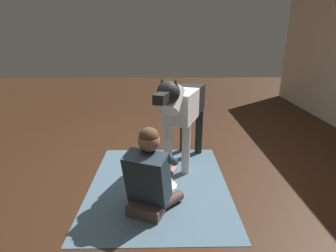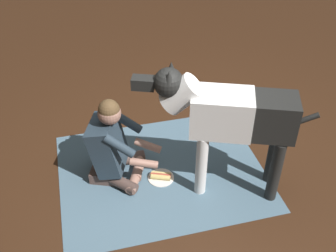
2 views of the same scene
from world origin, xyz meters
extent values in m
plane|color=#361F11|center=(0.00, 0.00, 0.00)|extent=(15.22, 15.22, 0.00)
cube|color=slate|center=(0.27, -0.14, 0.00)|extent=(1.99, 1.60, 0.01)
cube|color=brown|center=(0.81, -0.25, 0.06)|extent=(0.35, 0.40, 0.12)
cylinder|color=brown|center=(0.60, -0.34, 0.07)|extent=(0.41, 0.13, 0.11)
cylinder|color=#9A6E5D|center=(0.49, -0.22, 0.06)|extent=(0.20, 0.37, 0.09)
cylinder|color=brown|center=(0.72, -0.05, 0.07)|extent=(0.36, 0.37, 0.11)
cylinder|color=#9A6E5D|center=(0.55, -0.06, 0.06)|extent=(0.24, 0.36, 0.09)
cube|color=#273642|center=(0.76, -0.24, 0.38)|extent=(0.44, 0.49, 0.55)
cylinder|color=#273642|center=(0.55, -0.34, 0.53)|extent=(0.30, 0.18, 0.24)
cylinder|color=#9A6E5D|center=(0.38, -0.22, 0.30)|extent=(0.27, 0.20, 0.12)
cylinder|color=#273642|center=(0.68, -0.02, 0.53)|extent=(0.30, 0.18, 0.24)
cylinder|color=#9A6E5D|center=(0.47, 0.01, 0.30)|extent=(0.28, 0.13, 0.12)
sphere|color=#9A6E5D|center=(0.72, -0.22, 0.74)|extent=(0.21, 0.21, 0.21)
sphere|color=brown|center=(0.72, -0.22, 0.78)|extent=(0.19, 0.19, 0.19)
cylinder|color=silver|center=(-0.02, 0.20, 0.32)|extent=(0.10, 0.10, 0.65)
cylinder|color=silver|center=(-0.10, -0.02, 0.32)|extent=(0.10, 0.10, 0.65)
cylinder|color=black|center=(-0.63, 0.43, 0.32)|extent=(0.10, 0.10, 0.65)
cylinder|color=black|center=(-0.71, 0.22, 0.32)|extent=(0.10, 0.10, 0.65)
cube|color=silver|center=(-0.19, 0.14, 0.84)|extent=(0.60, 0.50, 0.38)
cube|color=black|center=(-0.56, 0.28, 0.84)|extent=(0.53, 0.46, 0.36)
cylinder|color=silver|center=(0.13, 0.01, 1.00)|extent=(0.43, 0.35, 0.37)
sphere|color=black|center=(0.23, -0.03, 1.10)|extent=(0.25, 0.25, 0.25)
cube|color=black|center=(0.42, -0.10, 1.08)|extent=(0.22, 0.17, 0.10)
cone|color=black|center=(0.24, 0.05, 1.19)|extent=(0.11, 0.11, 0.11)
cone|color=black|center=(0.19, -0.09, 1.19)|extent=(0.11, 0.11, 0.11)
cylinder|color=black|center=(-0.78, 0.37, 0.80)|extent=(0.33, 0.17, 0.22)
cylinder|color=silver|center=(0.30, -0.05, 0.01)|extent=(0.25, 0.25, 0.01)
cylinder|color=#D2BA6B|center=(0.29, -0.07, 0.04)|extent=(0.19, 0.12, 0.05)
cylinder|color=#D2BA6B|center=(0.31, -0.03, 0.04)|extent=(0.19, 0.12, 0.05)
cylinder|color=#AF4435|center=(0.30, -0.05, 0.04)|extent=(0.20, 0.11, 0.04)
camera|label=1|loc=(3.10, -0.08, 1.72)|focal=29.27mm
camera|label=2|loc=(0.94, 2.73, 2.86)|focal=43.86mm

